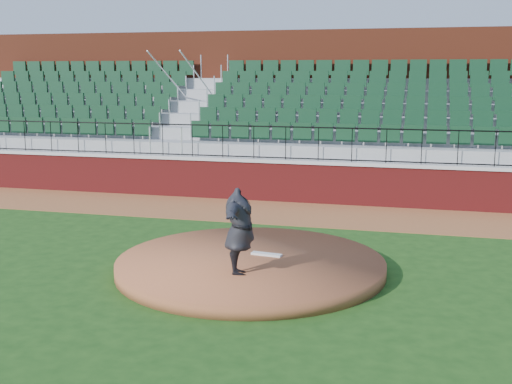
# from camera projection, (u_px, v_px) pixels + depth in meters

# --- Properties ---
(ground) EXTENTS (90.00, 90.00, 0.00)m
(ground) POSITION_uv_depth(u_px,v_px,m) (238.00, 267.00, 13.27)
(ground) COLOR #193F12
(ground) RESTS_ON ground
(warning_track) EXTENTS (34.00, 3.20, 0.01)m
(warning_track) POSITION_uv_depth(u_px,v_px,m) (291.00, 213.00, 18.41)
(warning_track) COLOR brown
(warning_track) RESTS_ON ground
(field_wall) EXTENTS (34.00, 0.35, 1.20)m
(field_wall) POSITION_uv_depth(u_px,v_px,m) (301.00, 183.00, 19.82)
(field_wall) COLOR maroon
(field_wall) RESTS_ON ground
(wall_cap) EXTENTS (34.00, 0.45, 0.10)m
(wall_cap) POSITION_uv_depth(u_px,v_px,m) (302.00, 162.00, 19.70)
(wall_cap) COLOR #B7B7B7
(wall_cap) RESTS_ON field_wall
(wall_railing) EXTENTS (34.00, 0.05, 1.00)m
(wall_railing) POSITION_uv_depth(u_px,v_px,m) (302.00, 144.00, 19.60)
(wall_railing) COLOR black
(wall_railing) RESTS_ON wall_cap
(seating_stands) EXTENTS (34.00, 5.10, 4.60)m
(seating_stands) POSITION_uv_depth(u_px,v_px,m) (317.00, 121.00, 22.10)
(seating_stands) COLOR gray
(seating_stands) RESTS_ON ground
(concourse_wall) EXTENTS (34.00, 0.50, 5.50)m
(concourse_wall) POSITION_uv_depth(u_px,v_px,m) (329.00, 104.00, 24.69)
(concourse_wall) COLOR maroon
(concourse_wall) RESTS_ON ground
(pitchers_mound) EXTENTS (5.37, 5.37, 0.25)m
(pitchers_mound) POSITION_uv_depth(u_px,v_px,m) (251.00, 265.00, 13.00)
(pitchers_mound) COLOR brown
(pitchers_mound) RESTS_ON ground
(pitching_rubber) EXTENTS (0.65, 0.24, 0.04)m
(pitching_rubber) POSITION_uv_depth(u_px,v_px,m) (267.00, 254.00, 13.23)
(pitching_rubber) COLOR silver
(pitching_rubber) RESTS_ON pitchers_mound
(pitcher) EXTENTS (0.94, 2.07, 1.62)m
(pitcher) POSITION_uv_depth(u_px,v_px,m) (239.00, 231.00, 11.88)
(pitcher) COLOR black
(pitcher) RESTS_ON pitchers_mound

